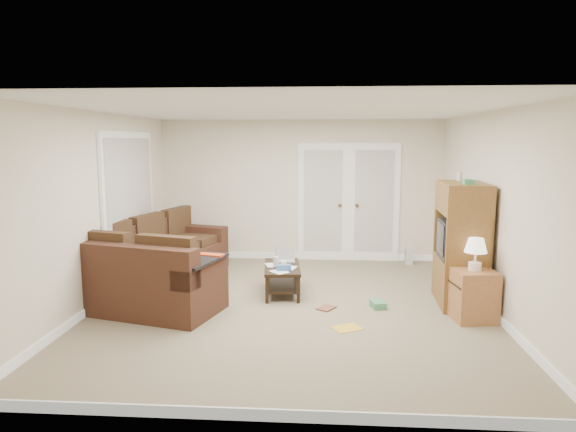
# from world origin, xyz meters

# --- Properties ---
(floor) EXTENTS (5.50, 5.50, 0.00)m
(floor) POSITION_xyz_m (0.00, 0.00, 0.00)
(floor) COLOR gray
(floor) RESTS_ON ground
(ceiling) EXTENTS (5.00, 5.50, 0.02)m
(ceiling) POSITION_xyz_m (0.00, 0.00, 2.50)
(ceiling) COLOR white
(ceiling) RESTS_ON wall_back
(wall_left) EXTENTS (0.02, 5.50, 2.50)m
(wall_left) POSITION_xyz_m (-2.50, 0.00, 1.25)
(wall_left) COLOR silver
(wall_left) RESTS_ON floor
(wall_right) EXTENTS (0.02, 5.50, 2.50)m
(wall_right) POSITION_xyz_m (2.50, 0.00, 1.25)
(wall_right) COLOR silver
(wall_right) RESTS_ON floor
(wall_back) EXTENTS (5.00, 0.02, 2.50)m
(wall_back) POSITION_xyz_m (0.00, 2.75, 1.25)
(wall_back) COLOR silver
(wall_back) RESTS_ON floor
(wall_front) EXTENTS (5.00, 0.02, 2.50)m
(wall_front) POSITION_xyz_m (0.00, -2.75, 1.25)
(wall_front) COLOR silver
(wall_front) RESTS_ON floor
(baseboards) EXTENTS (5.00, 5.50, 0.10)m
(baseboards) POSITION_xyz_m (0.00, 0.00, 0.05)
(baseboards) COLOR silver
(baseboards) RESTS_ON floor
(french_doors) EXTENTS (1.80, 0.05, 2.13)m
(french_doors) POSITION_xyz_m (0.85, 2.71, 1.04)
(french_doors) COLOR silver
(french_doors) RESTS_ON floor
(window_left) EXTENTS (0.05, 1.92, 1.42)m
(window_left) POSITION_xyz_m (-2.46, 1.00, 1.55)
(window_left) COLOR silver
(window_left) RESTS_ON wall_left
(sectional_sofa) EXTENTS (2.15, 3.37, 0.91)m
(sectional_sofa) POSITION_xyz_m (-1.96, 0.51, 0.36)
(sectional_sofa) COLOR #44271A
(sectional_sofa) RESTS_ON floor
(coffee_table) EXTENTS (0.58, 1.01, 0.66)m
(coffee_table) POSITION_xyz_m (-0.16, 0.61, 0.22)
(coffee_table) COLOR black
(coffee_table) RESTS_ON floor
(tv_armoire) EXTENTS (0.61, 1.03, 1.72)m
(tv_armoire) POSITION_xyz_m (2.20, 0.31, 0.81)
(tv_armoire) COLOR brown
(tv_armoire) RESTS_ON floor
(side_cabinet) EXTENTS (0.53, 0.53, 1.00)m
(side_cabinet) POSITION_xyz_m (2.20, -0.33, 0.36)
(side_cabinet) COLOR #A46B3C
(side_cabinet) RESTS_ON floor
(space_heater) EXTENTS (0.13, 0.11, 0.31)m
(space_heater) POSITION_xyz_m (1.90, 2.45, 0.15)
(space_heater) COLOR silver
(space_heater) RESTS_ON floor
(floor_magazine) EXTENTS (0.39, 0.36, 0.01)m
(floor_magazine) POSITION_xyz_m (0.69, -0.72, 0.00)
(floor_magazine) COLOR gold
(floor_magazine) RESTS_ON floor
(floor_greenbox) EXTENTS (0.21, 0.25, 0.09)m
(floor_greenbox) POSITION_xyz_m (1.12, 0.04, 0.04)
(floor_greenbox) COLOR #3F8C59
(floor_greenbox) RESTS_ON floor
(floor_book) EXTENTS (0.28, 0.30, 0.02)m
(floor_book) POSITION_xyz_m (0.38, 0.01, 0.01)
(floor_book) COLOR brown
(floor_book) RESTS_ON floor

